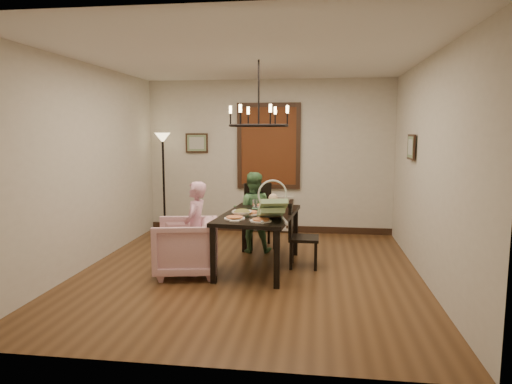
% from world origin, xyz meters
% --- Properties ---
extents(room_shell, '(4.51, 5.00, 2.81)m').
position_xyz_m(room_shell, '(0.00, 0.37, 1.40)').
color(room_shell, brown).
rests_on(room_shell, ground).
extents(dining_table, '(1.07, 1.72, 0.77)m').
position_xyz_m(dining_table, '(0.11, 0.22, 0.68)').
color(dining_table, black).
rests_on(dining_table, room_shell).
extents(chair_far, '(0.58, 0.58, 1.04)m').
position_xyz_m(chair_far, '(-0.01, 1.33, 0.52)').
color(chair_far, black).
rests_on(chair_far, room_shell).
extents(chair_right, '(0.41, 0.41, 0.92)m').
position_xyz_m(chair_right, '(0.72, 0.34, 0.46)').
color(chair_right, black).
rests_on(chair_right, room_shell).
extents(armchair, '(0.95, 0.94, 0.74)m').
position_xyz_m(armchair, '(-0.80, -0.20, 0.37)').
color(armchair, beige).
rests_on(armchair, room_shell).
extents(elderly_woman, '(0.27, 0.39, 1.02)m').
position_xyz_m(elderly_woman, '(-0.67, -0.16, 0.51)').
color(elderly_woman, '#E29FB8').
rests_on(elderly_woman, room_shell).
extents(seated_man, '(0.55, 0.45, 1.04)m').
position_xyz_m(seated_man, '(-0.10, 1.06, 0.52)').
color(seated_man, '#4A7D4B').
rests_on(seated_man, room_shell).
extents(baby_bouncer, '(0.51, 0.61, 0.35)m').
position_xyz_m(baby_bouncer, '(0.34, -0.26, 0.94)').
color(baby_bouncer, '#AAD794').
rests_on(baby_bouncer, dining_table).
extents(salad_bowl, '(0.32, 0.32, 0.08)m').
position_xyz_m(salad_bowl, '(-0.09, -0.01, 0.80)').
color(salad_bowl, white).
rests_on(salad_bowl, dining_table).
extents(pizza_platter, '(0.30, 0.30, 0.04)m').
position_xyz_m(pizza_platter, '(-0.03, 0.11, 0.79)').
color(pizza_platter, tan).
rests_on(pizza_platter, dining_table).
extents(drinking_glass, '(0.07, 0.07, 0.13)m').
position_xyz_m(drinking_glass, '(0.17, 0.41, 0.83)').
color(drinking_glass, silver).
rests_on(drinking_glass, dining_table).
extents(window_blinds, '(1.00, 0.03, 1.40)m').
position_xyz_m(window_blinds, '(0.00, 2.46, 1.60)').
color(window_blinds, '#592111').
rests_on(window_blinds, room_shell).
extents(radiator, '(0.92, 0.12, 0.62)m').
position_xyz_m(radiator, '(0.00, 2.48, 0.35)').
color(radiator, silver).
rests_on(radiator, room_shell).
extents(picture_back, '(0.42, 0.03, 0.36)m').
position_xyz_m(picture_back, '(-1.35, 2.47, 1.65)').
color(picture_back, black).
rests_on(picture_back, room_shell).
extents(picture_right, '(0.03, 0.42, 0.36)m').
position_xyz_m(picture_right, '(2.21, 0.90, 1.65)').
color(picture_right, black).
rests_on(picture_right, room_shell).
extents(floor_lamp, '(0.30, 0.30, 1.80)m').
position_xyz_m(floor_lamp, '(-1.90, 2.15, 0.90)').
color(floor_lamp, black).
rests_on(floor_lamp, room_shell).
extents(chandelier, '(0.80, 0.80, 0.04)m').
position_xyz_m(chandelier, '(0.11, 0.22, 1.95)').
color(chandelier, black).
rests_on(chandelier, room_shell).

